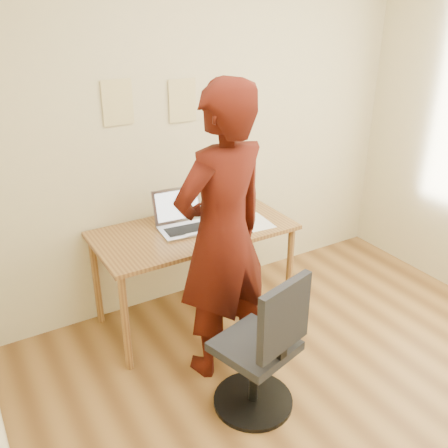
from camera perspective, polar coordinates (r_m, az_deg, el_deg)
room at (r=2.45m, az=17.65°, el=1.90°), size 3.58×3.58×2.78m
desk at (r=3.58m, az=-3.49°, el=-1.80°), size 1.40×0.70×0.74m
laptop at (r=3.53m, az=-4.71°, el=0.34°), size 0.39×0.35×0.26m
paper_sheet at (r=3.64m, az=3.52°, el=0.23°), size 0.23×0.31×0.00m
phone at (r=3.50m, az=2.21°, el=-0.71°), size 0.07×0.13×0.01m
wall_note_left at (r=3.45m, az=-12.06°, el=13.42°), size 0.21×0.00×0.30m
wall_note_mid at (r=3.64m, az=-4.76°, el=13.88°), size 0.21×0.00×0.30m
wall_note_right at (r=3.83m, az=0.86°, el=14.11°), size 0.18×0.00×0.24m
office_chair at (r=2.93m, az=4.43°, el=-14.71°), size 0.50×0.51×0.92m
person at (r=2.98m, az=-0.19°, el=-1.42°), size 0.76×0.57×1.87m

